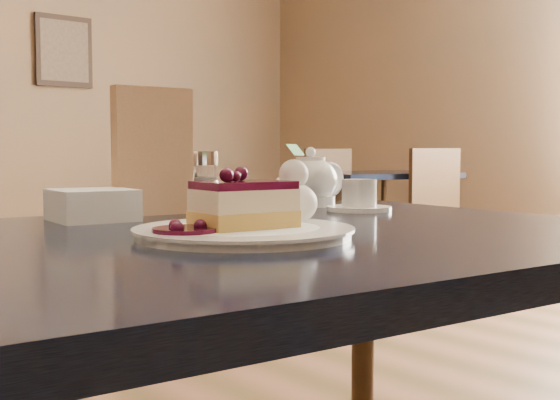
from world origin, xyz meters
TOP-DOWN VIEW (x-y plane):
  - main_table at (0.11, 0.36)m, footprint 1.21×0.87m
  - dessert_plate at (0.10, 0.31)m, footprint 0.26×0.26m
  - cheesecake_slice at (0.10, 0.31)m, footprint 0.12×0.09m
  - whipped_cream at (0.19, 0.32)m, footprint 0.06×0.06m
  - berry_sauce at (0.02, 0.32)m, footprint 0.08×0.08m
  - tea_set at (0.50, 0.60)m, footprint 0.15×0.25m
  - menu_card at (0.17, 0.66)m, footprint 0.14×0.04m
  - sugar_shaker at (0.27, 0.66)m, footprint 0.06×0.06m
  - napkin_stack at (0.05, 0.63)m, footprint 0.12×0.12m
  - bg_table_far_right at (3.12, 2.88)m, footprint 1.04×1.65m

SIDE VIEW (x-z plane):
  - bg_table_far_right at x=3.12m, z-range -0.49..0.61m
  - main_table at x=0.11m, z-range 0.28..1.00m
  - dessert_plate at x=0.10m, z-range 0.72..0.73m
  - berry_sauce at x=0.02m, z-range 0.73..0.74m
  - napkin_stack at x=0.05m, z-range 0.72..0.77m
  - whipped_cream at x=0.19m, z-range 0.73..0.78m
  - cheesecake_slice at x=0.10m, z-range 0.73..0.79m
  - tea_set at x=0.50m, z-range 0.71..0.81m
  - sugar_shaker at x=0.27m, z-range 0.72..0.82m
  - menu_card at x=0.17m, z-range 0.72..0.93m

